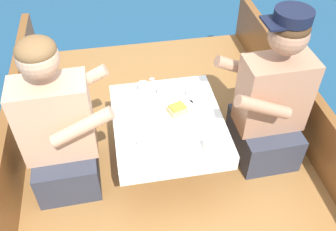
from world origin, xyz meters
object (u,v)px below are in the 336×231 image
sandwich (177,109)px  coffee_cup_port (193,94)px  tin_can (209,145)px  coffee_cup_starboard (144,144)px  person_starboard (271,103)px  person_port (60,131)px  coffee_cup_center (143,87)px

sandwich → coffee_cup_port: sandwich is taller
tin_can → coffee_cup_starboard: bearing=168.7°
person_starboard → tin_can: 0.51m
person_starboard → sandwich: size_ratio=7.98×
sandwich → tin_can: (0.11, -0.31, -0.00)m
sandwich → tin_can: bearing=-69.6°
person_port → person_starboard: size_ratio=0.97×
coffee_cup_port → coffee_cup_center: coffee_cup_center is taller
coffee_cup_starboard → sandwich: bearing=45.7°
coffee_cup_port → coffee_cup_center: bearing=159.2°
person_starboard → sandwich: bearing=-7.2°
sandwich → coffee_cup_starboard: sandwich is taller
coffee_cup_port → tin_can: coffee_cup_port is taller
sandwich → coffee_cup_starboard: bearing=-134.3°
coffee_cup_starboard → person_port: bearing=158.3°
person_port → sandwich: (0.68, 0.06, 0.01)m
person_starboard → sandwich: 0.56m
person_starboard → coffee_cup_port: size_ratio=10.18×
person_port → tin_can: (0.80, -0.25, 0.00)m
coffee_cup_starboard → coffee_cup_center: 0.48m
person_port → person_starboard: bearing=-1.5°
person_starboard → coffee_cup_center: 0.79m
person_starboard → coffee_cup_center: person_starboard is taller
person_port → sandwich: size_ratio=7.76×
coffee_cup_center → sandwich: bearing=-54.3°
sandwich → coffee_cup_center: coffee_cup_center is taller
sandwich → coffee_cup_port: size_ratio=1.27×
coffee_cup_starboard → tin_can: size_ratio=1.48×
person_port → coffee_cup_port: person_port is taller
coffee_cup_port → sandwich: bearing=-134.2°
coffee_cup_center → tin_can: 0.61m
coffee_cup_center → person_port: bearing=-150.0°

